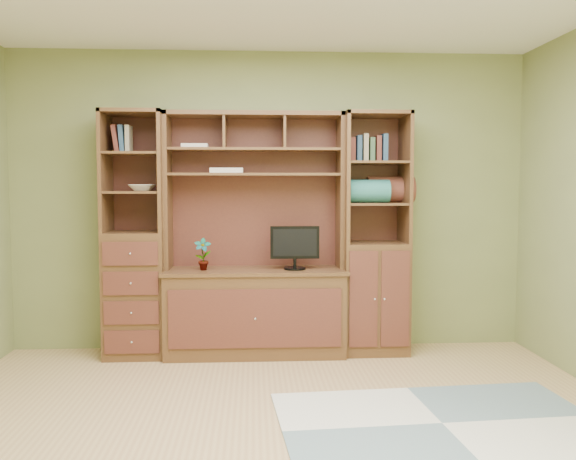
{
  "coord_description": "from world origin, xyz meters",
  "views": [
    {
      "loc": [
        -0.15,
        -3.38,
        1.43
      ],
      "look_at": [
        0.11,
        1.2,
        1.1
      ],
      "focal_mm": 38.0,
      "sensor_mm": 36.0,
      "label": 1
    }
  ],
  "objects": [
    {
      "name": "room",
      "position": [
        0.0,
        0.0,
        1.3
      ],
      "size": [
        4.6,
        4.1,
        2.64
      ],
      "color": "tan",
      "rests_on": "ground"
    },
    {
      "name": "center_hutch",
      "position": [
        -0.14,
        1.73,
        1.02
      ],
      "size": [
        1.54,
        0.53,
        2.05
      ],
      "primitive_type": "cube",
      "color": "#52331C",
      "rests_on": "ground"
    },
    {
      "name": "left_tower",
      "position": [
        -1.14,
        1.77,
        1.02
      ],
      "size": [
        0.5,
        0.45,
        2.05
      ],
      "primitive_type": "cube",
      "color": "#52331C",
      "rests_on": "ground"
    },
    {
      "name": "right_tower",
      "position": [
        0.89,
        1.77,
        1.02
      ],
      "size": [
        0.55,
        0.45,
        2.05
      ],
      "primitive_type": "cube",
      "color": "#52331C",
      "rests_on": "ground"
    },
    {
      "name": "rug",
      "position": [
        0.97,
        0.12,
        0.01
      ],
      "size": [
        2.02,
        1.43,
        0.01
      ],
      "primitive_type": "cube",
      "rotation": [
        0.0,
        0.0,
        0.07
      ],
      "color": "#A9B0AF",
      "rests_on": "ground"
    },
    {
      "name": "monitor",
      "position": [
        0.2,
        1.7,
        0.98
      ],
      "size": [
        0.41,
        0.18,
        0.5
      ],
      "primitive_type": "cube",
      "rotation": [
        0.0,
        0.0,
        0.0
      ],
      "color": "black",
      "rests_on": "center_hutch"
    },
    {
      "name": "orchid",
      "position": [
        -0.57,
        1.7,
        0.86
      ],
      "size": [
        0.14,
        0.1,
        0.27
      ],
      "primitive_type": "imported",
      "color": "#9F5B35",
      "rests_on": "center_hutch"
    },
    {
      "name": "magazines",
      "position": [
        -0.38,
        1.82,
        1.56
      ],
      "size": [
        0.28,
        0.2,
        0.04
      ],
      "primitive_type": "cube",
      "color": "beige",
      "rests_on": "center_hutch"
    },
    {
      "name": "bowl",
      "position": [
        -1.08,
        1.77,
        1.42
      ],
      "size": [
        0.22,
        0.22,
        0.05
      ],
      "primitive_type": "imported",
      "color": "silver",
      "rests_on": "left_tower"
    },
    {
      "name": "blanket_teal",
      "position": [
        0.83,
        1.73,
        1.39
      ],
      "size": [
        0.34,
        0.2,
        0.2
      ],
      "primitive_type": "cube",
      "color": "#2A706A",
      "rests_on": "right_tower"
    },
    {
      "name": "blanket_red",
      "position": [
        1.04,
        1.85,
        1.4
      ],
      "size": [
        0.4,
        0.22,
        0.22
      ],
      "primitive_type": "cube",
      "color": "brown",
      "rests_on": "right_tower"
    }
  ]
}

